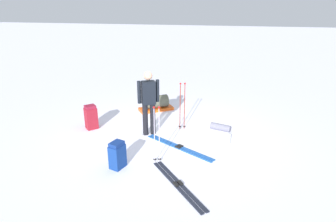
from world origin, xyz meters
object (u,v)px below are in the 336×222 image
at_px(backpack_bright, 91,117).
at_px(backpack_large_dark, 117,155).
at_px(skier_standing, 149,100).
at_px(gear_sled, 156,104).
at_px(ski_pair_far, 178,184).
at_px(ski_pair_near, 179,147).
at_px(sleeping_mat_rolled, 220,127).
at_px(thermos_bottle, 229,138).
at_px(ski_poles_planted_far, 157,132).
at_px(ski_poles_planted_near, 182,104).

bearing_deg(backpack_bright, backpack_large_dark, 130.28).
xyz_separation_m(skier_standing, gear_sled, (0.31, -1.81, -0.73)).
xyz_separation_m(skier_standing, ski_pair_far, (-1.19, 2.11, -0.94)).
bearing_deg(skier_standing, ski_pair_near, 147.06).
distance_m(sleeping_mat_rolled, thermos_bottle, 0.79).
xyz_separation_m(backpack_large_dark, sleeping_mat_rolled, (-2.01, -2.43, -0.20)).
relative_size(ski_pair_far, sleeping_mat_rolled, 2.74).
distance_m(ski_pair_near, backpack_large_dark, 1.62).
bearing_deg(skier_standing, backpack_large_dark, 84.34).
bearing_deg(gear_sled, ski_pair_far, 110.91).
xyz_separation_m(skier_standing, backpack_bright, (1.67, 0.00, -0.62)).
xyz_separation_m(sleeping_mat_rolled, thermos_bottle, (-0.25, 0.75, 0.04)).
distance_m(backpack_bright, gear_sled, 2.27).
distance_m(ski_pair_far, gear_sled, 4.21).
distance_m(ski_pair_near, ski_poles_planted_far, 1.09).
distance_m(gear_sled, thermos_bottle, 3.05).
bearing_deg(ski_pair_near, ski_poles_planted_near, -83.04).
bearing_deg(ski_poles_planted_near, thermos_bottle, 154.26).
xyz_separation_m(backpack_bright, ski_poles_planted_far, (-2.25, 1.35, 0.39)).
distance_m(skier_standing, ski_pair_near, 1.45).
xyz_separation_m(ski_poles_planted_far, gear_sled, (0.88, -3.17, -0.50)).
bearing_deg(sleeping_mat_rolled, ski_poles_planted_near, 6.23).
bearing_deg(gear_sled, sleeping_mat_rolled, 151.86).
xyz_separation_m(ski_poles_planted_near, gear_sled, (1.09, -1.26, -0.50)).
bearing_deg(sleeping_mat_rolled, skier_standing, 20.00).
bearing_deg(ski_pair_near, ski_pair_far, 100.14).
distance_m(backpack_large_dark, backpack_bright, 2.31).
bearing_deg(gear_sled, ski_pair_near, 117.01).
xyz_separation_m(backpack_large_dark, gear_sled, (0.13, -3.58, -0.06)).
height_order(ski_pair_far, backpack_bright, backpack_bright).
bearing_deg(skier_standing, ski_poles_planted_far, 113.14).
bearing_deg(backpack_large_dark, ski_pair_near, -133.29).
bearing_deg(ski_pair_near, backpack_large_dark, 46.71).
bearing_deg(backpack_large_dark, ski_poles_planted_far, -151.47).
relative_size(skier_standing, backpack_large_dark, 2.87).
distance_m(skier_standing, ski_poles_planted_near, 0.98).
bearing_deg(gear_sled, ski_poles_planted_near, 130.82).
xyz_separation_m(skier_standing, sleeping_mat_rolled, (-1.84, -0.67, -0.86)).
distance_m(skier_standing, gear_sled, 1.98).
height_order(ski_pair_near, backpack_bright, backpack_bright).
xyz_separation_m(ski_pair_far, ski_poles_planted_near, (0.41, -2.66, 0.72)).
distance_m(ski_poles_planted_near, gear_sled, 1.74).
distance_m(skier_standing, sleeping_mat_rolled, 2.14).
relative_size(sleeping_mat_rolled, thermos_bottle, 2.12).
relative_size(ski_pair_far, backpack_large_dark, 2.54).
xyz_separation_m(ski_pair_near, ski_poles_planted_far, (0.34, 0.76, 0.71)).
distance_m(skier_standing, backpack_large_dark, 1.89).
bearing_deg(skier_standing, backpack_bright, 0.04).
xyz_separation_m(ski_poles_planted_near, sleeping_mat_rolled, (-1.05, -0.12, -0.64)).
bearing_deg(backpack_large_dark, ski_pair_far, 165.71).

